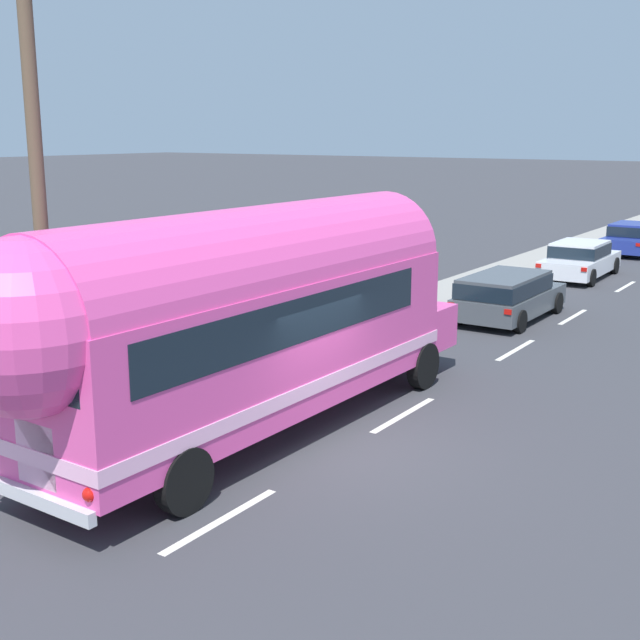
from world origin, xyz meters
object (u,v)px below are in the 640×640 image
object	(u,v)px
car_third	(633,237)
car_second	(580,258)
utility_pole	(38,191)
painted_bus	(240,314)
car_lead	(507,293)

from	to	relation	value
car_third	car_second	bearing A→B (deg)	-89.99
utility_pole	painted_bus	size ratio (longest dim) A/B	0.72
utility_pole	car_third	xyz separation A→B (m)	(2.33, 29.97, -3.68)
car_third	painted_bus	bearing A→B (deg)	-89.56
car_second	car_third	distance (m)	7.77
utility_pole	car_third	bearing A→B (deg)	85.55
painted_bus	car_third	distance (m)	28.01
painted_bus	car_third	bearing A→B (deg)	90.44
utility_pole	car_lead	world-z (taller)	utility_pole
car_second	car_lead	bearing A→B (deg)	-87.00
car_second	utility_pole	bearing A→B (deg)	-96.01
utility_pole	car_lead	bearing A→B (deg)	78.67
car_third	utility_pole	bearing A→B (deg)	-94.45
painted_bus	car_second	distance (m)	20.25
utility_pole	car_second	world-z (taller)	utility_pole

